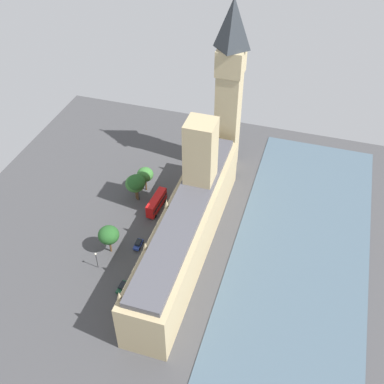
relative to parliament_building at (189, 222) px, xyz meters
name	(u,v)px	position (x,y,z in m)	size (l,w,h in m)	color
ground_plane	(181,247)	(1.99, 1.76, -9.36)	(138.99, 138.99, 0.00)	#424244
river_thames	(296,274)	(-31.05, 1.76, -9.24)	(37.46, 125.09, 0.25)	#475B6B
parliament_building	(189,222)	(0.00, 0.00, 0.00)	(12.26, 68.99, 35.03)	tan
clock_tower	(229,87)	(-0.72, -39.30, 20.75)	(8.23, 8.23, 58.18)	tan
double_decker_bus_midblock	(156,203)	(14.13, -11.42, -6.73)	(3.19, 10.64, 4.75)	red
car_blue_corner	(138,244)	(13.68, 4.83, -8.48)	(1.86, 4.17, 1.74)	navy
car_dark_green_opposite_hall	(123,287)	(11.89, 20.18, -8.47)	(2.18, 4.42, 1.74)	#19472D
pedestrian_far_end	(173,209)	(9.05, -12.10, -8.63)	(0.63, 0.54, 1.62)	maroon
pedestrian_trailing	(147,262)	(8.95, 10.18, -8.68)	(0.60, 0.51, 1.51)	gray
pedestrian_leading	(180,198)	(8.64, -17.56, -8.64)	(0.66, 0.58, 1.59)	#336B60
plane_tree_kerbside	(136,182)	(21.42, -13.73, -2.24)	(5.64, 5.64, 9.56)	brown
plane_tree_near_tower	(135,184)	(22.10, -14.25, -3.30)	(6.19, 6.19, 8.71)	brown
plane_tree_under_trees	(145,175)	(20.64, -19.13, -3.07)	(5.28, 5.28, 8.57)	brown
plane_tree_by_river_gate	(109,235)	(20.40, 8.84, -2.84)	(5.88, 5.88, 9.06)	brown
street_lamp_slot_10	(96,257)	(21.34, 15.42, -5.26)	(0.56, 0.56, 5.80)	black
street_lamp_slot_11	(139,190)	(20.90, -13.75, -5.26)	(0.56, 0.56, 5.82)	black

